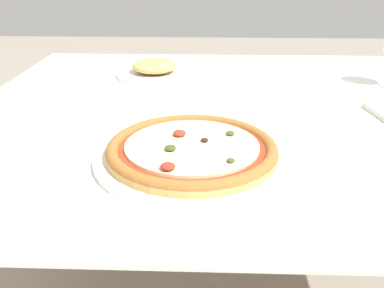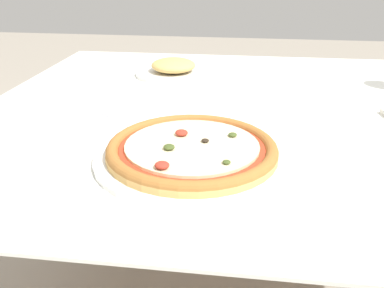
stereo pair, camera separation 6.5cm
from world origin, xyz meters
name	(u,v)px [view 2 (the right image)]	position (x,y,z in m)	size (l,w,h in m)	color
dining_table	(273,141)	(0.00, 0.00, 0.66)	(1.37, 1.12, 0.73)	brown
pizza_plate	(192,151)	(-0.16, -0.28, 0.75)	(0.34, 0.34, 0.04)	white
fork	(95,123)	(-0.38, -0.14, 0.74)	(0.05, 0.17, 0.00)	silver
side_plate	(173,69)	(-0.28, 0.27, 0.75)	(0.22, 0.22, 0.05)	white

